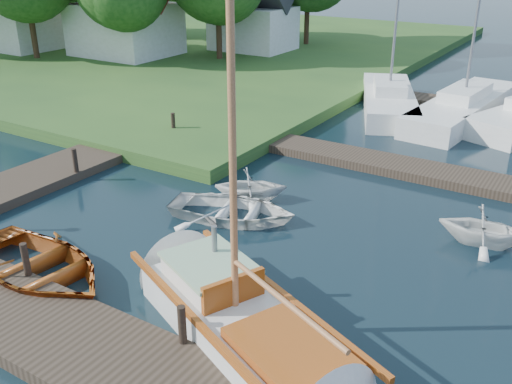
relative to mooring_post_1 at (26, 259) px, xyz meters
The scene contains 19 objects.
ground 5.87m from the mooring_post_1, 59.04° to the left, with size 160.00×160.00×0.00m, color black.
near_dock 3.21m from the mooring_post_1, 18.43° to the right, with size 18.00×2.20×0.30m, color #31261C.
left_dock 8.62m from the mooring_post_1, 125.54° to the left, with size 2.20×18.00×0.30m, color #31261C.
far_dock 12.55m from the mooring_post_1, 66.50° to the left, with size 14.00×1.60×0.30m, color #31261C.
shore 36.80m from the mooring_post_1, 132.80° to the left, with size 50.00×40.00×0.50m, color #2A4D20.
mooring_post_1 is the anchor object (origin of this frame).
mooring_post_2 4.50m from the mooring_post_1, ahead, with size 0.16×0.16×0.80m, color black.
mooring_post_4 6.40m from the mooring_post_1, 128.66° to the left, with size 0.16×0.16×0.80m, color black.
mooring_post_5 10.77m from the mooring_post_1, 111.80° to the left, with size 0.16×0.16×0.80m, color black.
sailboat 5.40m from the mooring_post_1, ahead, with size 7.33×4.71×9.83m.
dinghy 0.40m from the mooring_post_1, 108.24° to the left, with size 3.14×4.39×0.91m, color #7D380B.
tender_a 5.71m from the mooring_post_1, 69.62° to the left, with size 2.60×3.64×0.75m, color white.
tender_b 6.92m from the mooring_post_1, 75.43° to the left, with size 1.88×2.18×1.15m, color white.
tender_d 11.28m from the mooring_post_1, 42.19° to the left, with size 1.95×2.26×1.19m, color white.
marina_boat_0 18.84m from the mooring_post_1, 84.79° to the left, with size 5.14×8.20×11.19m.
marina_boat_1 19.95m from the mooring_post_1, 75.51° to the left, with size 3.07×9.58×10.92m.
house_a 27.11m from the mooring_post_1, 128.99° to the left, with size 6.30×5.00×6.29m.
house_b 31.47m from the mooring_post_1, 142.77° to the left, with size 5.77×4.50×5.79m.
house_c 29.22m from the mooring_post_1, 112.17° to the left, with size 5.25×4.00×5.28m.
Camera 1 is at (7.32, -11.68, 7.25)m, focal length 40.00 mm.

